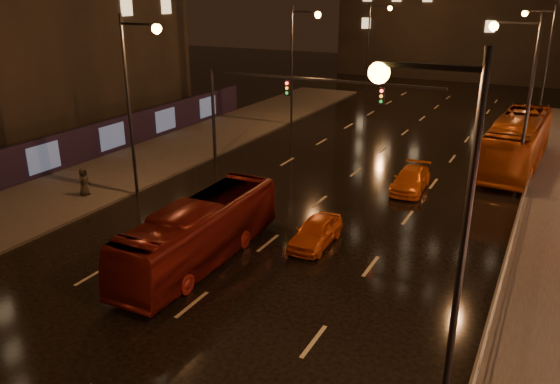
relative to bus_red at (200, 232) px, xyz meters
name	(u,v)px	position (x,y,z in m)	size (l,w,h in m)	color
ground	(345,181)	(1.72, 12.88, -1.37)	(140.00, 140.00, 0.00)	black
sidewalk_left	(122,171)	(-11.78, 7.88, -1.30)	(7.00, 70.00, 0.15)	#38332D
hoarding_left	(42,158)	(-15.48, 4.88, -0.12)	(0.30, 46.00, 2.50)	black
traffic_signal	(273,98)	(-3.34, 12.88, 3.36)	(15.31, 0.32, 6.20)	black
streetlight_right	(438,201)	(10.64, -5.12, 5.06)	(2.64, 0.50, 10.00)	black
railing_right	(522,206)	(11.92, 10.88, -0.48)	(0.05, 56.00, 1.00)	#99999E
bus_red	(200,232)	(0.00, 0.00, 0.00)	(2.31, 9.87, 2.75)	#64130E
bus_curb	(517,142)	(10.72, 20.69, 0.34)	(2.88, 12.33, 3.43)	#903B0E
taxi_near	(316,232)	(3.75, 3.75, -0.73)	(1.53, 3.81, 1.30)	#CD4F13
taxi_far	(411,180)	(5.72, 13.15, -0.74)	(1.79, 4.40, 1.28)	#CB5A13
pedestrian_c	(84,182)	(-10.38, 3.39, -0.43)	(0.78, 0.51, 1.59)	black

